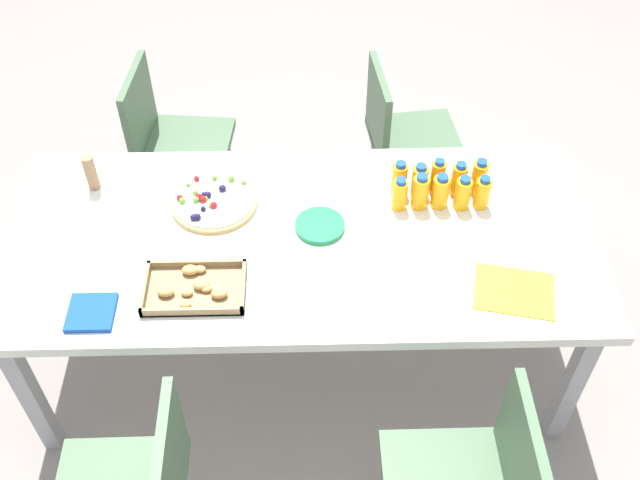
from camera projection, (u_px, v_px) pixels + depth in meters
name	position (u px, v px, depth m)	size (l,w,h in m)	color
ground_plane	(304.00, 354.00, 3.16)	(12.00, 12.00, 0.00)	gray
party_table	(301.00, 247.00, 2.66)	(2.09, 0.94, 0.73)	silver
chair_near_left	(401.00, 134.00, 3.38)	(0.44, 0.44, 0.83)	#4C6B4C
chair_near_right	(169.00, 137.00, 3.36)	(0.44, 0.44, 0.83)	#4C6B4C
juice_bottle_0	(479.00, 177.00, 2.73)	(0.06, 0.06, 0.15)	#F9AE14
juice_bottle_1	(459.00, 179.00, 2.72)	(0.06, 0.06, 0.14)	#F9AD14
juice_bottle_2	(437.00, 177.00, 2.73)	(0.05, 0.05, 0.15)	#F9AB14
juice_bottle_3	(420.00, 180.00, 2.73)	(0.06, 0.06, 0.13)	#FAAE14
juice_bottle_4	(399.00, 179.00, 2.73)	(0.06, 0.06, 0.14)	#F9AB14
juice_bottle_5	(482.00, 193.00, 2.68)	(0.06, 0.06, 0.14)	#F9AD14
juice_bottle_6	(463.00, 193.00, 2.67)	(0.06, 0.06, 0.14)	#FAAE14
juice_bottle_7	(440.00, 192.00, 2.68)	(0.06, 0.06, 0.14)	#FAAE14
juice_bottle_8	(420.00, 192.00, 2.67)	(0.06, 0.06, 0.15)	#F9AB14
juice_bottle_9	(400.00, 194.00, 2.67)	(0.06, 0.06, 0.13)	#FAAF14
fruit_pizza	(213.00, 201.00, 2.72)	(0.32, 0.32, 0.05)	tan
snack_tray	(195.00, 288.00, 2.44)	(0.33, 0.21, 0.04)	olive
plate_stack	(320.00, 226.00, 2.64)	(0.18, 0.18, 0.02)	#1E8C4C
napkin_stack	(91.00, 313.00, 2.38)	(0.15, 0.15, 0.02)	#194CA5
cardboard_tube	(91.00, 173.00, 2.74)	(0.04, 0.04, 0.15)	#9E7A56
paper_folder	(514.00, 291.00, 2.44)	(0.26, 0.20, 0.01)	yellow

